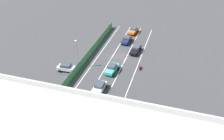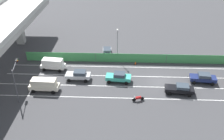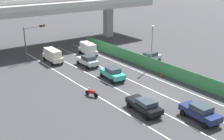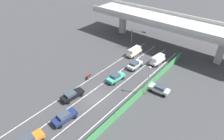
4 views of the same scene
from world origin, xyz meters
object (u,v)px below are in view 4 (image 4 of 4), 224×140
object	(u,v)px
car_sedan_black	(72,95)
parked_wagon_silver	(159,89)
traffic_light	(136,36)
car_taxi_teal	(116,77)
street_lamp	(149,78)
car_sedan_navy	(64,117)
car_van_white	(158,59)
motorcycle	(88,76)
car_sedan_silver	(135,64)
traffic_cone	(131,99)
car_van_cream	(134,51)
car_taxi_orange	(29,140)

from	to	relation	value
car_sedan_black	parked_wagon_silver	size ratio (longest dim) A/B	1.11
car_sedan_black	traffic_light	size ratio (longest dim) A/B	0.84
car_taxi_teal	parked_wagon_silver	distance (m)	9.74
street_lamp	car_sedan_navy	bearing A→B (deg)	-116.14
car_sedan_black	street_lamp	bearing A→B (deg)	43.96
car_van_white	car_taxi_teal	bearing A→B (deg)	-106.56
car_sedan_navy	traffic_light	distance (m)	30.96
motorcycle	street_lamp	xyz separation A→B (m)	(13.20, 3.58, 3.65)
car_sedan_silver	traffic_cone	xyz separation A→B (m)	(6.04, -10.30, -0.64)
parked_wagon_silver	car_sedan_black	bearing A→B (deg)	-134.84
car_sedan_black	motorcycle	xyz separation A→B (m)	(-2.36, 6.87, -0.42)
motorcycle	street_lamp	world-z (taller)	street_lamp
car_van_cream	car_sedan_silver	xyz separation A→B (m)	(3.60, -5.10, -0.29)
car_sedan_navy	motorcycle	size ratio (longest dim) A/B	2.42
car_taxi_orange	traffic_light	bearing A→B (deg)	97.88
street_lamp	car_van_cream	bearing A→B (deg)	133.11
car_van_cream	car_taxi_teal	xyz separation A→B (m)	(3.27, -12.19, -0.30)
car_sedan_navy	parked_wagon_silver	world-z (taller)	parked_wagon_silver
car_taxi_orange	traffic_cone	bearing A→B (deg)	70.30
motorcycle	car_sedan_navy	bearing A→B (deg)	-63.27
car_sedan_black	car_van_cream	bearing A→B (deg)	90.45
car_sedan_navy	motorcycle	distance (m)	12.89
car_sedan_black	traffic_light	world-z (taller)	traffic_light
car_taxi_orange	motorcycle	bearing A→B (deg)	106.67
car_sedan_navy	motorcycle	bearing A→B (deg)	116.73
car_sedan_black	car_taxi_orange	size ratio (longest dim) A/B	1.05
parked_wagon_silver	street_lamp	bearing A→B (deg)	-128.13
motorcycle	traffic_cone	distance (m)	11.82
car_van_cream	car_taxi_orange	bearing A→B (deg)	-84.50
car_sedan_navy	car_van_cream	distance (m)	27.09
car_sedan_navy	street_lamp	world-z (taller)	street_lamp
car_taxi_teal	car_sedan_navy	bearing A→B (deg)	-88.66
car_sedan_silver	car_sedan_navy	bearing A→B (deg)	-89.97
car_sedan_silver	street_lamp	distance (m)	10.46
car_van_white	car_taxi_teal	distance (m)	12.97
traffic_light	street_lamp	bearing A→B (deg)	-49.72
car_van_cream	parked_wagon_silver	bearing A→B (deg)	-37.28
traffic_light	traffic_cone	size ratio (longest dim) A/B	8.78
car_van_cream	street_lamp	distance (m)	16.37
car_sedan_silver	car_sedan_black	bearing A→B (deg)	-101.31
car_sedan_black	traffic_light	distance (m)	25.96
car_taxi_orange	motorcycle	xyz separation A→B (m)	(-5.39, 18.01, -0.48)
car_sedan_navy	car_van_white	bearing A→B (deg)	82.94
car_sedan_navy	car_taxi_teal	xyz separation A→B (m)	(-0.34, 14.66, 0.01)
car_sedan_navy	traffic_cone	size ratio (longest dim) A/B	6.98
car_taxi_teal	traffic_light	size ratio (longest dim) A/B	0.78
car_van_white	car_taxi_teal	world-z (taller)	car_van_white
car_sedan_silver	parked_wagon_silver	distance (m)	10.15
car_sedan_navy	traffic_light	xyz separation A→B (m)	(-5.49, 30.30, 3.17)
car_van_cream	car_sedan_black	bearing A→B (deg)	-89.55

